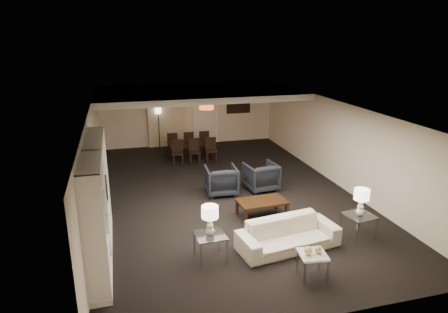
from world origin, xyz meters
TOP-DOWN VIEW (x-y plane):
  - floor at (0.00, 0.00)m, footprint 11.00×11.00m
  - ceiling at (0.00, 0.00)m, footprint 7.00×11.00m
  - wall_back at (0.00, 5.50)m, footprint 7.00×0.02m
  - wall_front at (0.00, -5.50)m, footprint 7.00×0.02m
  - wall_left at (-3.50, 0.00)m, footprint 0.02×11.00m
  - wall_right at (3.50, 0.00)m, footprint 0.02×11.00m
  - ceiling_soffit at (0.00, 3.50)m, footprint 7.00×4.00m
  - curtains at (-0.90, 5.42)m, footprint 1.50×0.12m
  - door at (0.70, 5.47)m, footprint 0.90×0.05m
  - painting at (2.10, 5.46)m, footprint 0.95×0.04m
  - media_unit at (-3.31, -2.60)m, footprint 0.38×3.40m
  - pendant_light at (0.30, 3.50)m, footprint 0.52×0.52m
  - sofa at (0.51, -3.32)m, footprint 2.27×1.14m
  - coffee_table at (0.51, -1.72)m, footprint 1.23×0.77m
  - armchair_left at (-0.09, -0.02)m, footprint 0.92×0.94m
  - armchair_right at (1.11, -0.02)m, footprint 0.95×0.98m
  - side_table_left at (-1.19, -3.32)m, footprint 0.62×0.62m
  - side_table_right at (2.21, -3.32)m, footprint 0.67×0.67m
  - table_lamp_left at (-1.19, -3.32)m, footprint 0.36×0.36m
  - table_lamp_right at (2.21, -3.32)m, footprint 0.37×0.37m
  - marble_table at (0.51, -4.42)m, footprint 0.56×0.56m
  - gold_gourd_a at (0.41, -4.42)m, footprint 0.16×0.16m
  - gold_gourd_b at (0.61, -4.42)m, footprint 0.14×0.14m
  - television at (-3.28, -1.87)m, footprint 1.02×0.13m
  - vase_blue at (-3.31, -3.95)m, footprint 0.16×0.16m
  - vase_amber at (-3.31, -3.12)m, footprint 0.17×0.17m
  - floor_speaker at (-3.20, -0.01)m, footprint 0.13×0.13m
  - dining_table at (-0.27, 3.59)m, footprint 1.72×1.06m
  - chair_nl at (-0.87, 2.94)m, footprint 0.45×0.45m
  - chair_nm at (-0.27, 2.94)m, footprint 0.42×0.42m
  - chair_nr at (0.33, 2.94)m, footprint 0.44×0.44m
  - chair_fl at (-0.87, 4.24)m, footprint 0.44×0.44m
  - chair_fm at (-0.27, 4.24)m, footprint 0.40×0.40m
  - chair_fr at (0.33, 4.24)m, footprint 0.41×0.41m
  - floor_lamp at (-1.25, 5.20)m, footprint 0.27×0.27m

SIDE VIEW (x-z plane):
  - floor at x=0.00m, z-range 0.00..0.00m
  - coffee_table at x=0.51m, z-range 0.00..0.43m
  - marble_table at x=0.51m, z-range 0.00..0.50m
  - side_table_left at x=-1.19m, z-range 0.00..0.56m
  - side_table_right at x=2.21m, z-range 0.00..0.56m
  - dining_table at x=-0.27m, z-range 0.00..0.58m
  - sofa at x=0.51m, z-range 0.00..0.63m
  - armchair_left at x=-0.09m, z-range 0.00..0.81m
  - armchair_right at x=1.11m, z-range 0.00..0.81m
  - chair_nl at x=-0.87m, z-range 0.00..0.86m
  - chair_nm at x=-0.27m, z-range 0.00..0.86m
  - chair_nr at x=0.33m, z-range 0.00..0.86m
  - chair_fl at x=-0.87m, z-range 0.00..0.86m
  - chair_fm at x=-0.27m, z-range 0.00..0.86m
  - chair_fr at x=0.33m, z-range 0.00..0.86m
  - floor_speaker at x=-3.20m, z-range 0.00..1.07m
  - gold_gourd_b at x=0.61m, z-range 0.50..0.64m
  - gold_gourd_a at x=0.41m, z-range 0.50..0.66m
  - floor_lamp at x=-1.25m, z-range 0.00..1.62m
  - table_lamp_left at x=-1.19m, z-range 0.56..1.17m
  - table_lamp_right at x=2.21m, z-range 0.56..1.17m
  - television at x=-3.28m, z-range 0.75..1.34m
  - door at x=0.70m, z-range 0.00..2.10m
  - vase_blue at x=-3.31m, z-range 1.06..1.23m
  - media_unit at x=-3.31m, z-range 0.00..2.35m
  - curtains at x=-0.90m, z-range 0.00..2.40m
  - wall_back at x=0.00m, z-range 0.00..2.50m
  - wall_front at x=0.00m, z-range 0.00..2.50m
  - wall_left at x=-3.50m, z-range 0.00..2.50m
  - wall_right at x=3.50m, z-range 0.00..2.50m
  - painting at x=2.10m, z-range 1.23..1.88m
  - vase_amber at x=-3.31m, z-range 1.56..1.74m
  - pendant_light at x=0.30m, z-range 1.80..2.04m
  - ceiling_soffit at x=0.00m, z-range 2.30..2.50m
  - ceiling at x=0.00m, z-range 2.49..2.51m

